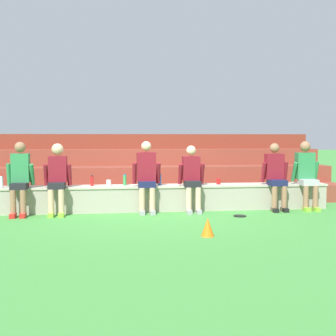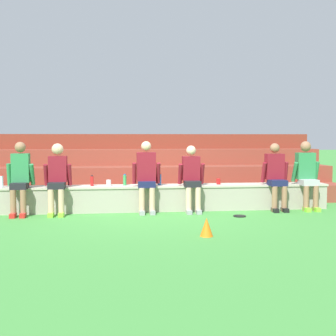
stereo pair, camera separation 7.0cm
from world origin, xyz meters
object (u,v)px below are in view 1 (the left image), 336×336
(person_far_left, at_px, (20,177))
(water_bottle_near_left, at_px, (92,181))
(person_right_of_center, at_px, (192,177))
(frisbee, at_px, (240,216))
(water_bottle_center_gap, at_px, (125,180))
(sports_cone, at_px, (208,227))
(person_center, at_px, (147,175))
(person_rightmost_edge, at_px, (306,173))
(water_bottle_mid_left, at_px, (160,179))
(plastic_cup_middle, at_px, (218,181))
(plastic_cup_left_end, at_px, (109,183))
(water_bottle_mid_right, at_px, (1,182))
(person_far_right, at_px, (276,175))
(person_left_of_center, at_px, (57,176))

(person_far_left, bearing_deg, water_bottle_near_left, 9.91)
(person_far_left, bearing_deg, person_right_of_center, 0.12)
(person_right_of_center, relative_size, frisbee, 5.53)
(water_bottle_center_gap, bearing_deg, sports_cone, -64.29)
(person_center, distance_m, person_rightmost_edge, 3.30)
(person_right_of_center, relative_size, water_bottle_mid_left, 5.38)
(water_bottle_center_gap, xyz_separation_m, plastic_cup_middle, (1.92, -0.04, -0.05))
(person_rightmost_edge, relative_size, frisbee, 5.90)
(frisbee, bearing_deg, person_right_of_center, 142.44)
(plastic_cup_left_end, distance_m, frisbee, 2.64)
(person_center, relative_size, person_rightmost_edge, 1.00)
(person_right_of_center, bearing_deg, frisbee, -37.56)
(water_bottle_near_left, bearing_deg, person_far_left, -170.09)
(person_rightmost_edge, xyz_separation_m, water_bottle_center_gap, (-3.71, 0.25, -0.13))
(person_right_of_center, bearing_deg, person_far_left, -179.88)
(water_bottle_mid_left, bearing_deg, person_right_of_center, -20.87)
(water_bottle_center_gap, bearing_deg, water_bottle_mid_left, -3.52)
(water_bottle_mid_right, relative_size, plastic_cup_left_end, 1.97)
(water_bottle_mid_left, bearing_deg, sports_cone, -78.77)
(person_far_right, bearing_deg, person_center, -179.79)
(person_left_of_center, bearing_deg, water_bottle_near_left, 18.08)
(person_right_of_center, height_order, sports_cone, person_right_of_center)
(plastic_cup_left_end, height_order, frisbee, plastic_cup_left_end)
(person_left_of_center, bearing_deg, person_far_right, 0.01)
(water_bottle_near_left, bearing_deg, person_left_of_center, -161.92)
(person_far_right, bearing_deg, person_left_of_center, -179.99)
(plastic_cup_middle, bearing_deg, water_bottle_center_gap, 178.88)
(person_center, xyz_separation_m, person_far_right, (2.64, 0.01, -0.03))
(plastic_cup_left_end, bearing_deg, water_bottle_mid_left, 2.76)
(person_far_right, relative_size, person_rightmost_edge, 0.97)
(water_bottle_center_gap, height_order, frisbee, water_bottle_center_gap)
(person_center, bearing_deg, frisbee, -20.18)
(water_bottle_mid_right, bearing_deg, water_bottle_near_left, 1.26)
(sports_cone, bearing_deg, frisbee, 58.35)
(person_far_left, bearing_deg, water_bottle_mid_right, 153.16)
(person_far_left, height_order, sports_cone, person_far_left)
(person_center, distance_m, plastic_cup_middle, 1.53)
(water_bottle_mid_right, xyz_separation_m, water_bottle_center_gap, (2.37, 0.09, -0.01))
(water_bottle_center_gap, distance_m, plastic_cup_left_end, 0.34)
(person_rightmost_edge, height_order, plastic_cup_middle, person_rightmost_edge)
(person_left_of_center, bearing_deg, person_rightmost_edge, 0.11)
(person_rightmost_edge, relative_size, plastic_cup_middle, 11.80)
(water_bottle_center_gap, height_order, sports_cone, water_bottle_center_gap)
(person_far_left, xyz_separation_m, water_bottle_near_left, (1.33, 0.23, -0.12))
(person_right_of_center, xyz_separation_m, person_far_right, (1.74, 0.02, 0.03))
(plastic_cup_middle, distance_m, plastic_cup_left_end, 2.24)
(person_right_of_center, bearing_deg, person_left_of_center, 179.65)
(person_left_of_center, height_order, water_bottle_center_gap, person_left_of_center)
(person_rightmost_edge, relative_size, water_bottle_center_gap, 6.15)
(water_bottle_mid_left, bearing_deg, person_left_of_center, -173.69)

